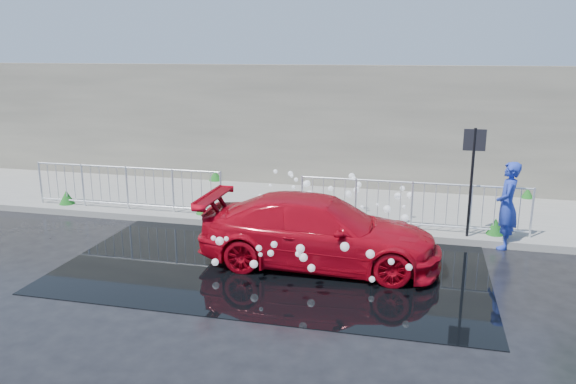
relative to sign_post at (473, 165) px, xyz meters
name	(u,v)px	position (x,y,z in m)	size (l,w,h in m)	color
ground	(236,280)	(-4.20, -3.10, -1.72)	(90.00, 90.00, 0.00)	black
pavement	(297,205)	(-4.20, 1.90, -1.65)	(30.00, 4.00, 0.15)	gray
curb	(278,227)	(-4.20, -0.10, -1.64)	(30.00, 0.25, 0.16)	gray
retaining_wall	(314,126)	(-4.20, 4.10, 0.18)	(30.00, 0.60, 3.50)	#5E594F
puddle	(276,262)	(-3.70, -2.10, -1.72)	(8.00, 5.00, 0.01)	black
sign_post	(473,165)	(0.00, 0.00, 0.00)	(0.45, 0.06, 2.50)	black
railing_left	(127,186)	(-8.20, 0.25, -0.99)	(5.05, 0.05, 1.10)	silver
railing_right	(412,204)	(-1.20, 0.25, -0.99)	(5.05, 0.05, 1.10)	silver
weeds	(288,201)	(-4.29, 1.26, -1.39)	(12.17, 3.93, 0.46)	#16531A
water_spray	(327,212)	(-2.93, -0.82, -0.99)	(3.63, 5.63, 1.12)	white
red_car	(319,231)	(-2.88, -1.97, -1.05)	(1.87, 4.61, 1.34)	#AA0616
person	(507,205)	(0.74, -0.10, -0.80)	(0.67, 0.44, 1.84)	#2339B0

